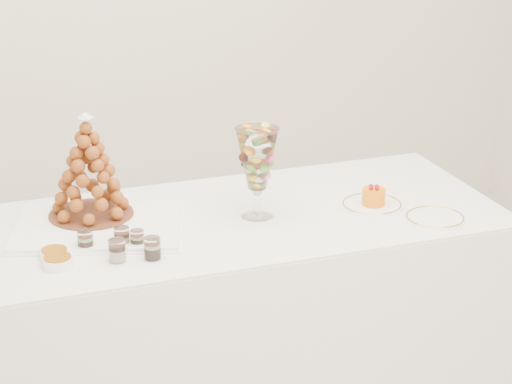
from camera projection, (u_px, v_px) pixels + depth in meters
name	position (u px, v px, depth m)	size (l,w,h in m)	color
buffet_table	(212.00, 320.00, 3.68)	(2.14, 0.92, 0.80)	white
lace_tray	(98.00, 227.00, 3.46)	(0.57, 0.43, 0.02)	white
macaron_vase	(257.00, 160.00, 3.50)	(0.15, 0.15, 0.33)	white
cake_plate	(372.00, 205.00, 3.66)	(0.22, 0.22, 0.01)	white
spare_plate	(435.00, 218.00, 3.55)	(0.21, 0.21, 0.01)	white
verrine_a	(85.00, 241.00, 3.28)	(0.05, 0.05, 0.07)	white
verrine_b	(122.00, 237.00, 3.31)	(0.05, 0.05, 0.07)	white
verrine_c	(137.00, 239.00, 3.31)	(0.05, 0.05, 0.06)	white
verrine_d	(117.00, 251.00, 3.20)	(0.06, 0.06, 0.07)	white
verrine_e	(152.00, 248.00, 3.22)	(0.05, 0.05, 0.07)	white
ramekin_back	(55.00, 254.00, 3.23)	(0.09, 0.09, 0.03)	white
ramekin_front	(58.00, 262.00, 3.17)	(0.10, 0.10, 0.03)	white
croquembouche	(88.00, 166.00, 3.47)	(0.30, 0.30, 0.37)	#5F2C19
mousse_cake	(374.00, 196.00, 3.65)	(0.09, 0.09, 0.08)	orange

